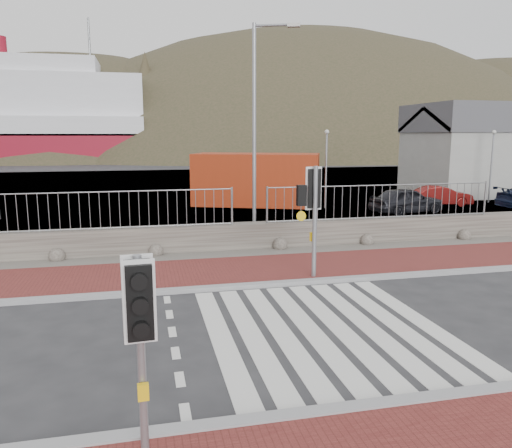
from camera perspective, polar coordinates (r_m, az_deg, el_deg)
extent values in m
plane|color=#28282B|center=(10.36, 7.80, -11.76)|extent=(220.00, 220.00, 0.00)
cube|color=maroon|center=(14.42, 1.50, -5.16)|extent=(40.00, 3.00, 0.08)
cube|color=gray|center=(7.88, 15.93, -19.09)|extent=(40.00, 0.25, 0.12)
cube|color=gray|center=(13.03, 3.14, -6.81)|extent=(40.00, 0.25, 0.12)
cube|color=silver|center=(9.86, -4.01, -12.82)|extent=(0.42, 5.60, 0.01)
cube|color=silver|center=(9.96, -0.51, -12.55)|extent=(0.42, 5.60, 0.01)
cube|color=silver|center=(10.09, 2.90, -12.24)|extent=(0.42, 5.60, 0.01)
cube|color=silver|center=(10.26, 6.20, -11.90)|extent=(0.42, 5.60, 0.01)
cube|color=silver|center=(10.46, 9.37, -11.54)|extent=(0.42, 5.60, 0.01)
cube|color=silver|center=(10.69, 12.41, -11.16)|extent=(0.42, 5.60, 0.01)
cube|color=silver|center=(10.95, 15.30, -10.77)|extent=(0.42, 5.60, 0.01)
cube|color=silver|center=(11.23, 18.05, -10.37)|extent=(0.42, 5.60, 0.01)
cube|color=#59544C|center=(16.31, -0.24, -3.39)|extent=(40.00, 1.50, 0.06)
cube|color=#4D463F|center=(16.98, -0.83, -1.40)|extent=(40.00, 0.60, 0.90)
cylinder|color=gray|center=(16.27, -17.53, 3.51)|extent=(8.40, 0.04, 0.04)
cylinder|color=gray|center=(16.54, -2.77, 1.98)|extent=(0.07, 0.07, 1.20)
cylinder|color=gray|center=(18.20, 14.25, 4.33)|extent=(8.40, 0.04, 0.04)
cylinder|color=gray|center=(16.79, 1.27, 2.11)|extent=(0.07, 0.07, 1.20)
cylinder|color=gray|center=(20.51, 24.70, 2.65)|extent=(0.07, 0.07, 1.20)
cube|color=#4C4C4F|center=(37.23, -7.47, 4.13)|extent=(120.00, 40.00, 0.50)
cube|color=#3F4C54|center=(72.06, -10.15, 6.93)|extent=(220.00, 50.00, 0.05)
cube|color=silver|center=(78.41, -24.17, 13.05)|extent=(30.00, 12.00, 6.00)
cube|color=silver|center=(78.77, -24.38, 15.95)|extent=(18.00, 10.00, 2.50)
cylinder|color=gray|center=(78.26, -18.53, 19.32)|extent=(0.30, 0.30, 6.00)
cube|color=#9E9E99|center=(37.25, 26.38, 6.26)|extent=(12.00, 6.00, 4.00)
cube|color=#4C4C51|center=(37.22, 26.74, 10.71)|extent=(12.20, 6.20, 1.80)
ellipsoid|color=#2F301D|center=(100.43, -19.11, -4.16)|extent=(106.40, 68.40, 76.00)
ellipsoid|color=#2F301D|center=(106.75, 5.99, -6.15)|extent=(140.00, 90.00, 100.00)
ellipsoid|color=#2F301D|center=(126.92, 25.67, -1.70)|extent=(112.00, 72.00, 80.00)
cylinder|color=gray|center=(6.11, -12.95, -15.12)|extent=(0.10, 0.10, 2.53)
cube|color=#EAB50D|center=(6.25, -12.83, -17.75)|extent=(0.13, 0.08, 0.20)
cube|color=black|center=(5.82, -13.26, -8.24)|extent=(0.38, 0.24, 0.95)
sphere|color=#0CE53F|center=(5.91, -13.15, -10.74)|extent=(0.14, 0.14, 0.14)
cylinder|color=gray|center=(13.34, 6.72, 0.05)|extent=(0.12, 0.12, 3.05)
cube|color=#EAB50D|center=(13.41, 6.69, -1.55)|extent=(0.15, 0.09, 0.24)
cube|color=black|center=(13.21, 6.81, 4.01)|extent=(0.44, 0.27, 1.14)
sphere|color=#0CE53F|center=(13.25, 6.78, 2.60)|extent=(0.16, 0.16, 0.16)
cube|color=black|center=(13.10, 5.23, 3.27)|extent=(0.24, 0.18, 0.54)
cylinder|color=gray|center=(17.50, -0.20, 9.87)|extent=(0.13, 0.13, 7.52)
cylinder|color=gray|center=(17.79, 2.05, 21.76)|extent=(1.26, 0.54, 0.08)
cube|color=beige|center=(17.73, 4.33, 21.72)|extent=(0.47, 0.34, 0.11)
cube|color=#9E2B11|center=(27.78, 0.06, 5.13)|extent=(7.38, 5.15, 2.84)
imported|color=black|center=(25.87, 16.81, 2.60)|extent=(4.00, 2.18, 1.29)
imported|color=#5F0E0D|center=(29.30, 20.35, 3.04)|extent=(3.45, 1.68, 1.09)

